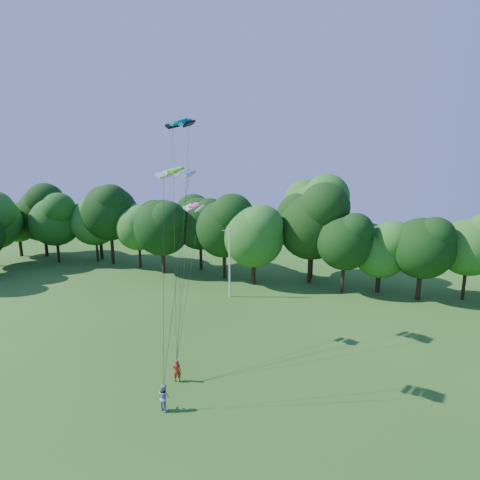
% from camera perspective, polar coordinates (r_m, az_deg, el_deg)
% --- Properties ---
extents(utility_pole, '(1.57, 0.56, 8.12)m').
position_cam_1_polar(utility_pole, '(43.34, -1.61, -3.43)').
color(utility_pole, silver).
rests_on(utility_pole, ground).
extents(kite_flyer_left, '(0.71, 0.61, 1.65)m').
position_cam_1_polar(kite_flyer_left, '(28.44, -9.59, -19.03)').
color(kite_flyer_left, '#A42B15').
rests_on(kite_flyer_left, ground).
extents(kite_flyer_right, '(1.04, 0.93, 1.75)m').
position_cam_1_polar(kite_flyer_right, '(25.81, -11.50, -22.38)').
color(kite_flyer_right, '#8CA0C2').
rests_on(kite_flyer_right, ground).
extents(kite_teal, '(2.86, 2.09, 0.51)m').
position_cam_1_polar(kite_teal, '(32.35, -9.04, 17.53)').
color(kite_teal, '#048188').
rests_on(kite_teal, ground).
extents(kite_green, '(2.59, 1.56, 0.39)m').
position_cam_1_polar(kite_green, '(23.46, -9.77, 10.49)').
color(kite_green, '#4AE522').
rests_on(kite_green, ground).
extents(kite_pink, '(1.93, 1.31, 0.40)m').
position_cam_1_polar(kite_pink, '(31.15, -6.98, 5.28)').
color(kite_pink, '#DD3D8D').
rests_on(kite_pink, ground).
extents(tree_back_west, '(7.61, 7.61, 11.07)m').
position_cam_1_polar(tree_back_west, '(65.26, -20.67, 3.20)').
color(tree_back_west, '#382116').
rests_on(tree_back_west, ground).
extents(tree_back_center, '(9.35, 9.35, 13.59)m').
position_cam_1_polar(tree_back_center, '(48.87, 10.84, 3.18)').
color(tree_back_center, '#332614').
rests_on(tree_back_center, ground).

